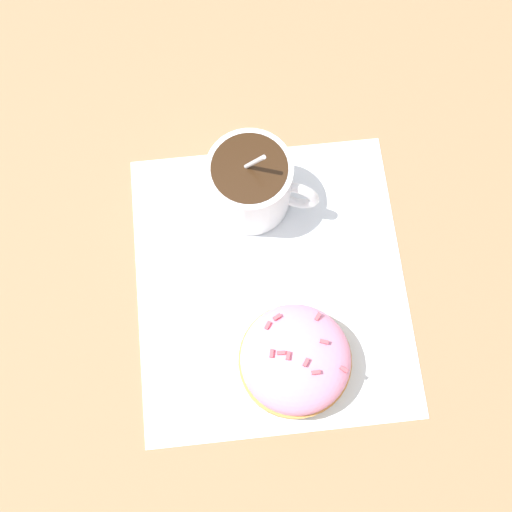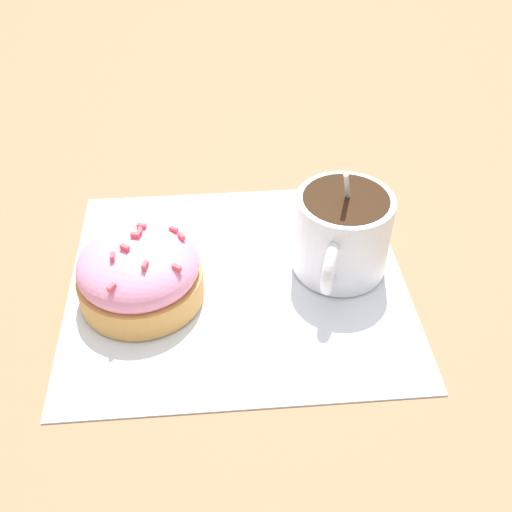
% 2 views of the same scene
% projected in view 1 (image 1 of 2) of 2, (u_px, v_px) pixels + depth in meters
% --- Properties ---
extents(ground_plane, '(3.00, 3.00, 0.00)m').
position_uv_depth(ground_plane, '(271.00, 283.00, 0.58)').
color(ground_plane, '#93704C').
extents(paper_napkin, '(0.29, 0.26, 0.00)m').
position_uv_depth(paper_napkin, '(271.00, 282.00, 0.57)').
color(paper_napkin, white).
rests_on(paper_napkin, ground_plane).
extents(coffee_cup, '(0.08, 0.10, 0.10)m').
position_uv_depth(coffee_cup, '(251.00, 183.00, 0.56)').
color(coffee_cup, white).
rests_on(coffee_cup, paper_napkin).
extents(frosted_pastry, '(0.10, 0.10, 0.06)m').
position_uv_depth(frosted_pastry, '(295.00, 360.00, 0.53)').
color(frosted_pastry, '#D19347').
rests_on(frosted_pastry, paper_napkin).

